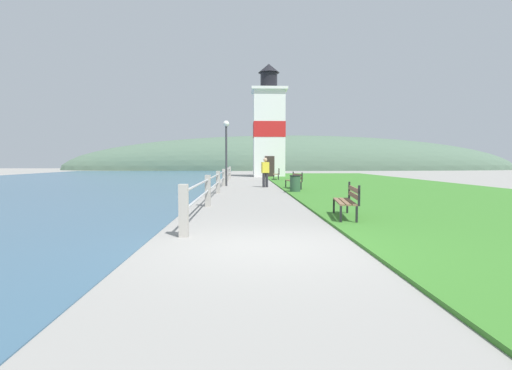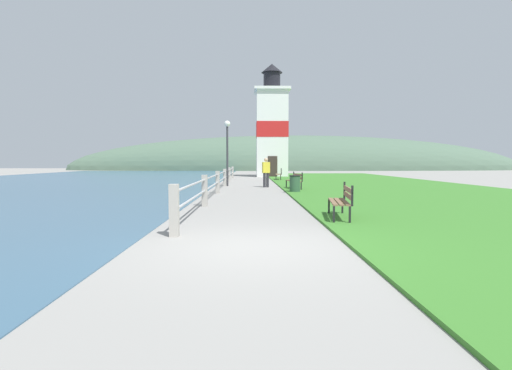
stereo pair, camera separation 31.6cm
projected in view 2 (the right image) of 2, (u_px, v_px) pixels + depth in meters
ground_plane at (253, 247)px, 7.01m from camera, size 160.00×160.00×0.00m
grass_verge at (381, 186)px, 23.53m from camera, size 12.00×49.28×0.06m
water_strip at (7, 187)px, 23.19m from camera, size 24.00×78.85×0.01m
seawall_railing at (222, 178)px, 21.39m from camera, size 0.18×27.11×1.05m
park_bench_near at (342, 199)px, 10.24m from camera, size 0.70×1.82×0.94m
park_bench_midway at (295, 180)px, 21.16m from camera, size 0.71×1.86×0.94m
park_bench_far at (279, 173)px, 31.90m from camera, size 0.60×1.97×0.94m
lighthouse at (272, 128)px, 39.09m from camera, size 3.44×3.44×10.97m
person_strolling at (266, 171)px, 23.10m from camera, size 0.46×0.33×1.71m
trash_bin at (295, 184)px, 19.04m from camera, size 0.54×0.54×0.84m
lamp_post at (227, 141)px, 24.16m from camera, size 0.36×0.36×3.96m
distant_hillside at (296, 170)px, 69.87m from camera, size 80.00×16.00×12.00m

